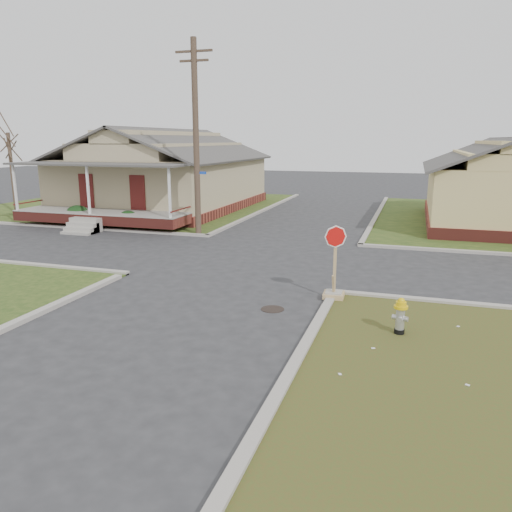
% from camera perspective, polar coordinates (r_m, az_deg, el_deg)
% --- Properties ---
extents(ground, '(120.00, 120.00, 0.00)m').
position_cam_1_polar(ground, '(14.89, -5.77, -4.63)').
color(ground, '#2B2B2E').
rests_on(ground, ground).
extents(verge_far_left, '(19.00, 19.00, 0.05)m').
position_cam_1_polar(verge_far_left, '(36.48, -13.42, 5.71)').
color(verge_far_left, '#274016').
rests_on(verge_far_left, ground).
extents(curbs, '(80.00, 40.00, 0.12)m').
position_cam_1_polar(curbs, '(19.41, 0.07, -0.34)').
color(curbs, '#A49D94').
rests_on(curbs, ground).
extents(manhole, '(0.64, 0.64, 0.01)m').
position_cam_1_polar(manhole, '(13.74, 1.89, -6.09)').
color(manhole, black).
rests_on(manhole, ground).
extents(corner_house, '(10.10, 15.50, 5.30)m').
position_cam_1_polar(corner_house, '(33.65, -10.34, 9.12)').
color(corner_house, maroon).
rests_on(corner_house, ground).
extents(side_house_yellow, '(7.60, 11.60, 4.70)m').
position_cam_1_polar(side_house_yellow, '(29.89, 26.09, 7.34)').
color(side_house_yellow, maroon).
rests_on(side_house_yellow, ground).
extents(utility_pole, '(1.80, 0.28, 9.00)m').
position_cam_1_polar(utility_pole, '(24.03, -6.87, 13.38)').
color(utility_pole, '#3D2E23').
rests_on(utility_pole, ground).
extents(tree_far_left, '(0.22, 0.22, 4.90)m').
position_cam_1_polar(tree_far_left, '(34.50, -26.09, 8.47)').
color(tree_far_left, '#3D2E23').
rests_on(tree_far_left, verge_far_left).
extents(fire_hydrant, '(0.33, 0.33, 0.88)m').
position_cam_1_polar(fire_hydrant, '(12.29, 16.18, -6.38)').
color(fire_hydrant, black).
rests_on(fire_hydrant, ground).
extents(stop_sign, '(0.61, 0.59, 2.13)m').
position_cam_1_polar(stop_sign, '(14.62, 8.92, -2.98)').
color(stop_sign, '#A18257').
rests_on(stop_sign, ground).
extents(hedge_left, '(1.40, 1.15, 1.07)m').
position_cam_1_polar(hedge_left, '(28.51, -19.70, 4.44)').
color(hedge_left, '#153312').
rests_on(hedge_left, verge_far_left).
extents(hedge_right, '(1.26, 1.04, 0.97)m').
position_cam_1_polar(hedge_right, '(26.73, -14.37, 4.15)').
color(hedge_right, '#153312').
rests_on(hedge_right, verge_far_left).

